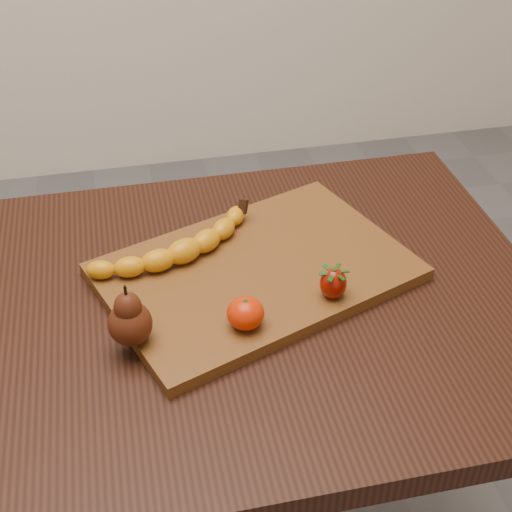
{
  "coord_description": "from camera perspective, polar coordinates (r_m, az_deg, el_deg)",
  "views": [
    {
      "loc": [
        -0.11,
        -0.79,
        1.45
      ],
      "look_at": [
        0.07,
        0.04,
        0.8
      ],
      "focal_mm": 50.0,
      "sensor_mm": 36.0,
      "label": 1
    }
  ],
  "objects": [
    {
      "name": "strawberry",
      "position": [
        1.02,
        6.2,
        -2.11
      ],
      "size": [
        0.04,
        0.04,
        0.05
      ],
      "primitive_type": null,
      "rotation": [
        0.0,
        0.0,
        -0.1
      ],
      "color": "#870F03",
      "rests_on": "cutting_board"
    },
    {
      "name": "table",
      "position": [
        1.12,
        -3.29,
        -7.34
      ],
      "size": [
        1.0,
        0.7,
        0.76
      ],
      "color": "black",
      "rests_on": "ground"
    },
    {
      "name": "mandarin",
      "position": [
        0.97,
        -0.84,
        -4.6
      ],
      "size": [
        0.06,
        0.06,
        0.04
      ],
      "primitive_type": "ellipsoid",
      "rotation": [
        0.0,
        0.0,
        0.22
      ],
      "color": "red",
      "rests_on": "cutting_board"
    },
    {
      "name": "banana",
      "position": [
        1.09,
        -5.79,
        0.4
      ],
      "size": [
        0.25,
        0.15,
        0.04
      ],
      "primitive_type": null,
      "rotation": [
        0.0,
        0.0,
        0.41
      ],
      "color": "orange",
      "rests_on": "cutting_board"
    },
    {
      "name": "pear",
      "position": [
        0.94,
        -10.14,
        -4.61
      ],
      "size": [
        0.08,
        0.08,
        0.09
      ],
      "primitive_type": null,
      "rotation": [
        0.0,
        0.0,
        0.39
      ],
      "color": "#4B1C0C",
      "rests_on": "cutting_board"
    },
    {
      "name": "cutting_board",
      "position": [
        1.09,
        0.0,
        -1.26
      ],
      "size": [
        0.53,
        0.44,
        0.02
      ],
      "primitive_type": "cube",
      "rotation": [
        0.0,
        0.0,
        0.35
      ],
      "color": "brown",
      "rests_on": "table"
    }
  ]
}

